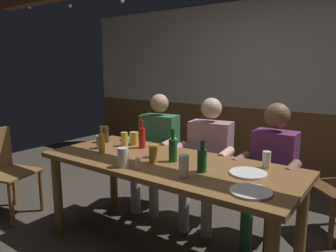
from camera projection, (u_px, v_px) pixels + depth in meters
ground_plane at (177, 241)px, 2.75m from camera, size 7.96×7.96×0.00m
back_wall_upper at (274, 55)px, 4.32m from camera, size 6.63×0.12×1.50m
back_wall_wainscot at (269, 141)px, 4.54m from camera, size 6.63×0.12×0.90m
dining_table at (167, 173)px, 2.51m from camera, size 2.07×0.85×0.76m
person_0 at (157, 146)px, 3.37m from camera, size 0.57×0.59×1.21m
person_1 at (207, 156)px, 3.02m from camera, size 0.57×0.57×1.20m
person_2 at (271, 167)px, 2.67m from camera, size 0.50×0.52×1.20m
chair_empty_near_left at (4, 170)px, 3.18m from camera, size 0.53×0.53×0.88m
table_candle at (138, 163)px, 2.29m from camera, size 0.04×0.04×0.08m
plate_0 at (251, 192)px, 1.85m from camera, size 0.25×0.25×0.01m
plate_1 at (248, 173)px, 2.17m from camera, size 0.25×0.25×0.01m
bottle_0 at (202, 160)px, 2.21m from camera, size 0.07×0.07×0.22m
bottle_1 at (142, 137)px, 2.87m from camera, size 0.06×0.06×0.26m
bottle_2 at (102, 143)px, 2.69m from camera, size 0.06×0.06×0.24m
bottle_3 at (173, 149)px, 2.46m from camera, size 0.07×0.07×0.26m
pint_glass_0 at (134, 138)px, 3.00m from camera, size 0.08×0.08×0.12m
pint_glass_1 at (153, 155)px, 2.43m from camera, size 0.07×0.07×0.13m
pint_glass_2 at (153, 151)px, 2.58m from camera, size 0.07×0.07×0.10m
pint_glass_3 at (184, 166)px, 2.10m from camera, size 0.07×0.07×0.15m
pint_glass_4 at (123, 157)px, 2.33m from camera, size 0.08×0.08×0.14m
pint_glass_5 at (100, 142)px, 2.87m from camera, size 0.07×0.07×0.12m
pint_glass_6 at (124, 139)px, 2.96m from camera, size 0.06×0.06×0.13m
pint_glass_7 at (267, 160)px, 2.30m from camera, size 0.06×0.06×0.13m
pint_glass_8 at (105, 134)px, 3.10m from camera, size 0.08×0.08×0.16m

